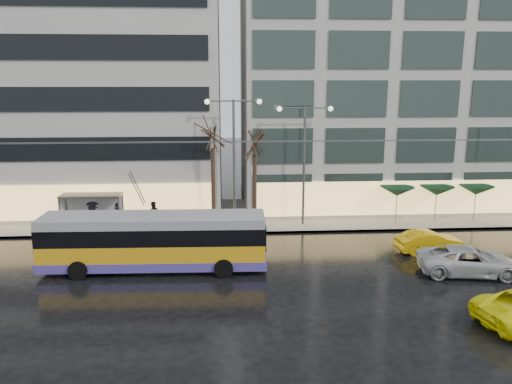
{
  "coord_description": "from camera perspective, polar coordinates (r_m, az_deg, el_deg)",
  "views": [
    {
      "loc": [
        1.34,
        -24.09,
        10.35
      ],
      "look_at": [
        3.19,
        5.0,
        3.88
      ],
      "focal_mm": 35.0,
      "sensor_mm": 36.0,
      "label": 1
    }
  ],
  "objects": [
    {
      "name": "ground",
      "position": [
        26.26,
        -6.39,
        -10.79
      ],
      "size": [
        140.0,
        140.0,
        0.0
      ],
      "primitive_type": "plane",
      "color": "black",
      "rests_on": "ground"
    },
    {
      "name": "sidewalk",
      "position": [
        39.46,
        -2.57,
        -2.6
      ],
      "size": [
        80.0,
        10.0,
        0.15
      ],
      "primitive_type": "cube",
      "color": "gray",
      "rests_on": "ground"
    },
    {
      "name": "kerb",
      "position": [
        34.71,
        -2.4,
        -4.73
      ],
      "size": [
        80.0,
        0.1,
        0.15
      ],
      "primitive_type": "cube",
      "color": "slate",
      "rests_on": "ground"
    },
    {
      "name": "building_left",
      "position": [
        46.46,
        -26.2,
        12.25
      ],
      "size": [
        34.0,
        14.0,
        22.0
      ],
      "primitive_type": "cube",
      "color": "#ACA9A5",
      "rests_on": "sidewalk"
    },
    {
      "name": "building_right",
      "position": [
        46.63,
        19.26,
        14.66
      ],
      "size": [
        32.0,
        14.0,
        25.0
      ],
      "primitive_type": "cube",
      "color": "#ACA9A5",
      "rests_on": "sidewalk"
    },
    {
      "name": "trolleybus",
      "position": [
        28.45,
        -11.56,
        -5.77
      ],
      "size": [
        12.44,
        4.98,
        5.74
      ],
      "color": "orange",
      "rests_on": "ground"
    },
    {
      "name": "catenary",
      "position": [
        32.61,
        -4.18,
        1.69
      ],
      "size": [
        42.24,
        5.12,
        7.0
      ],
      "color": "#595B60",
      "rests_on": "ground"
    },
    {
      "name": "bus_shelter",
      "position": [
        37.07,
        -18.75,
        -1.25
      ],
      "size": [
        4.2,
        1.6,
        2.51
      ],
      "color": "#595B60",
      "rests_on": "sidewalk"
    },
    {
      "name": "street_lamp_near",
      "position": [
        35.17,
        -2.55,
        5.37
      ],
      "size": [
        3.96,
        0.36,
        9.03
      ],
      "color": "#595B60",
      "rests_on": "sidewalk"
    },
    {
      "name": "street_lamp_far",
      "position": [
        35.65,
        5.54,
        4.98
      ],
      "size": [
        3.96,
        0.36,
        8.53
      ],
      "color": "#595B60",
      "rests_on": "sidewalk"
    },
    {
      "name": "tree_a",
      "position": [
        35.25,
        -5.04,
        7.15
      ],
      "size": [
        3.2,
        3.2,
        8.4
      ],
      "color": "black",
      "rests_on": "sidewalk"
    },
    {
      "name": "tree_b",
      "position": [
        35.58,
        -0.14,
        6.13
      ],
      "size": [
        3.2,
        3.2,
        7.7
      ],
      "color": "black",
      "rests_on": "sidewalk"
    },
    {
      "name": "parasol_a",
      "position": [
        38.14,
        15.83,
        0.06
      ],
      "size": [
        2.5,
        2.5,
        2.65
      ],
      "color": "#595B60",
      "rests_on": "sidewalk"
    },
    {
      "name": "parasol_b",
      "position": [
        39.23,
        19.96,
        0.12
      ],
      "size": [
        2.5,
        2.5,
        2.65
      ],
      "color": "#595B60",
      "rests_on": "sidewalk"
    },
    {
      "name": "parasol_c",
      "position": [
        40.52,
        23.86,
        0.18
      ],
      "size": [
        2.5,
        2.5,
        2.65
      ],
      "color": "#595B60",
      "rests_on": "sidewalk"
    },
    {
      "name": "taxi_b",
      "position": [
        32.77,
        19.17,
        -5.38
      ],
      "size": [
        4.22,
        1.77,
        1.36
      ],
      "primitive_type": "imported",
      "rotation": [
        0.0,
        0.0,
        1.65
      ],
      "color": "#EDB00C",
      "rests_on": "ground"
    },
    {
      "name": "sedan_silver",
      "position": [
        29.91,
        23.21,
        -7.24
      ],
      "size": [
        5.83,
        3.35,
        1.53
      ],
      "primitive_type": "imported",
      "rotation": [
        0.0,
        0.0,
        1.42
      ],
      "color": "#BCBDC1",
      "rests_on": "ground"
    },
    {
      "name": "pedestrian_a",
      "position": [
        37.21,
        -15.56,
        -1.59
      ],
      "size": [
        1.09,
        1.1,
        2.19
      ],
      "color": "black",
      "rests_on": "sidewalk"
    },
    {
      "name": "pedestrian_b",
      "position": [
        36.45,
        -11.67,
        -2.49
      ],
      "size": [
        0.99,
        0.82,
        1.86
      ],
      "color": "black",
      "rests_on": "sidewalk"
    },
    {
      "name": "pedestrian_c",
      "position": [
        36.52,
        -18.15,
        -2.51
      ],
      "size": [
        1.37,
        1.0,
        2.11
      ],
      "color": "black",
      "rests_on": "sidewalk"
    }
  ]
}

